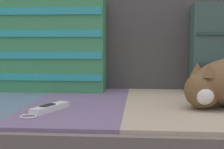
% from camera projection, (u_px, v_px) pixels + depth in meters
% --- Properties ---
extents(sofa_backrest, '(2.00, 0.14, 0.53)m').
position_uv_depth(sofa_backrest, '(130.00, 29.00, 1.56)').
color(sofa_backrest, '#474242').
rests_on(sofa_backrest, couch).
extents(throw_pillow_striped, '(0.45, 0.14, 0.39)m').
position_uv_depth(throw_pillow_striped, '(51.00, 44.00, 1.45)').
color(throw_pillow_striped, '#3D8956').
rests_on(throw_pillow_striped, couch).
extents(game_remote_far, '(0.11, 0.20, 0.02)m').
position_uv_depth(game_remote_far, '(49.00, 108.00, 1.03)').
color(game_remote_far, white).
rests_on(game_remote_far, couch).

